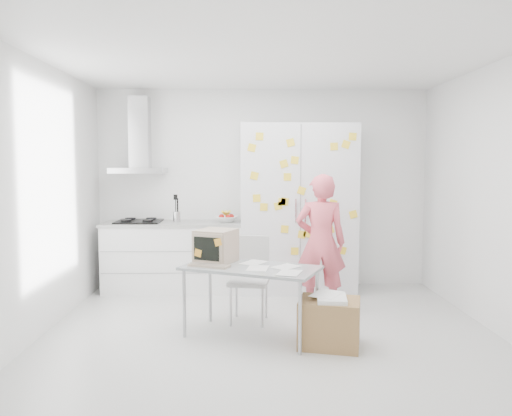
{
  "coord_description": "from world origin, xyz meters",
  "views": [
    {
      "loc": [
        -0.24,
        -4.87,
        1.68
      ],
      "look_at": [
        -0.12,
        0.64,
        1.2
      ],
      "focal_mm": 35.0,
      "sensor_mm": 36.0,
      "label": 1
    }
  ],
  "objects_px": {
    "chair": "(250,273)",
    "cardboard_box": "(329,322)",
    "desk": "(228,255)",
    "person": "(321,243)"
  },
  "relations": [
    {
      "from": "chair",
      "to": "cardboard_box",
      "type": "relative_size",
      "value": 1.42
    },
    {
      "from": "cardboard_box",
      "to": "desk",
      "type": "bearing_deg",
      "value": 156.6
    },
    {
      "from": "desk",
      "to": "cardboard_box",
      "type": "distance_m",
      "value": 1.17
    },
    {
      "from": "chair",
      "to": "person",
      "type": "bearing_deg",
      "value": 32.33
    },
    {
      "from": "desk",
      "to": "cardboard_box",
      "type": "xyz_separation_m",
      "value": [
        0.95,
        -0.41,
        -0.55
      ]
    },
    {
      "from": "chair",
      "to": "cardboard_box",
      "type": "height_order",
      "value": "chair"
    },
    {
      "from": "chair",
      "to": "cardboard_box",
      "type": "distance_m",
      "value": 1.11
    },
    {
      "from": "desk",
      "to": "chair",
      "type": "xyz_separation_m",
      "value": [
        0.22,
        0.38,
        -0.27
      ]
    },
    {
      "from": "person",
      "to": "cardboard_box",
      "type": "relative_size",
      "value": 2.47
    },
    {
      "from": "chair",
      "to": "cardboard_box",
      "type": "xyz_separation_m",
      "value": [
        0.73,
        -0.79,
        -0.29
      ]
    }
  ]
}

